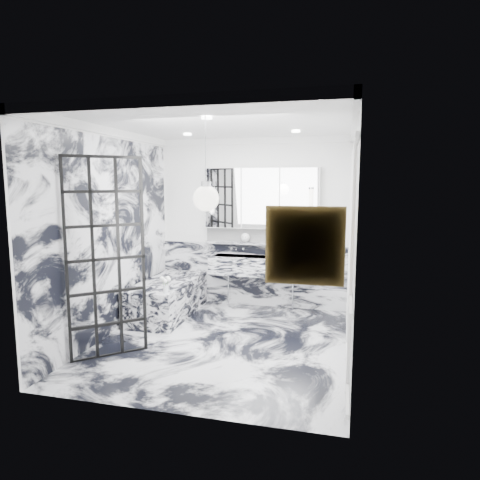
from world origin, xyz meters
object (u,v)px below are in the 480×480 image
(crittall_door, at_px, (106,259))
(bathtub, at_px, (168,298))
(trough_sink, at_px, (259,266))
(mirror_cabinet, at_px, (261,198))

(crittall_door, height_order, bathtub, crittall_door)
(trough_sink, bearing_deg, crittall_door, -120.51)
(crittall_door, distance_m, bathtub, 1.89)
(crittall_door, bearing_deg, bathtub, 46.88)
(mirror_cabinet, xyz_separation_m, bathtub, (-1.32, -0.83, -1.54))
(crittall_door, distance_m, mirror_cabinet, 2.90)
(mirror_cabinet, bearing_deg, crittall_door, -118.76)
(crittall_door, relative_size, mirror_cabinet, 1.25)
(trough_sink, relative_size, bathtub, 0.97)
(trough_sink, height_order, mirror_cabinet, mirror_cabinet)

